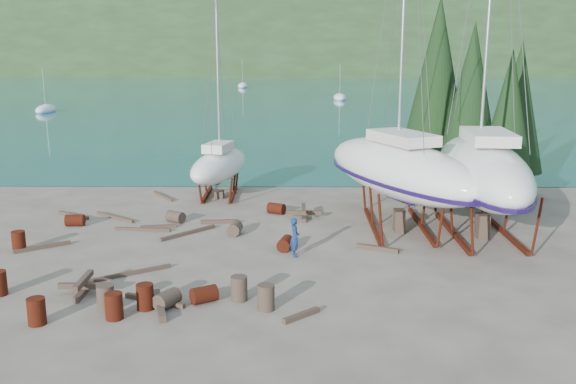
{
  "coord_description": "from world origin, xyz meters",
  "views": [
    {
      "loc": [
        2.6,
        -24.12,
        8.69
      ],
      "look_at": [
        2.36,
        3.0,
        2.45
      ],
      "focal_mm": 40.0,
      "sensor_mm": 36.0,
      "label": 1
    }
  ],
  "objects_px": {
    "large_sailboat_near": "(399,169)",
    "large_sailboat_far": "(482,170)",
    "small_sailboat_shore": "(219,165)",
    "worker": "(295,237)"
  },
  "relations": [
    {
      "from": "small_sailboat_shore",
      "to": "worker",
      "type": "relative_size",
      "value": 6.82
    },
    {
      "from": "small_sailboat_shore",
      "to": "large_sailboat_near",
      "type": "bearing_deg",
      "value": -21.57
    },
    {
      "from": "small_sailboat_shore",
      "to": "worker",
      "type": "distance_m",
      "value": 11.79
    },
    {
      "from": "large_sailboat_near",
      "to": "worker",
      "type": "xyz_separation_m",
      "value": [
        -4.99,
        -4.31,
        -2.11
      ]
    },
    {
      "from": "large_sailboat_near",
      "to": "worker",
      "type": "height_order",
      "value": "large_sailboat_near"
    },
    {
      "from": "worker",
      "to": "small_sailboat_shore",
      "type": "bearing_deg",
      "value": 10.37
    },
    {
      "from": "small_sailboat_shore",
      "to": "worker",
      "type": "height_order",
      "value": "small_sailboat_shore"
    },
    {
      "from": "large_sailboat_near",
      "to": "large_sailboat_far",
      "type": "distance_m",
      "value": 3.78
    },
    {
      "from": "large_sailboat_far",
      "to": "worker",
      "type": "relative_size",
      "value": 11.38
    },
    {
      "from": "large_sailboat_near",
      "to": "small_sailboat_shore",
      "type": "distance_m",
      "value": 11.51
    }
  ]
}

